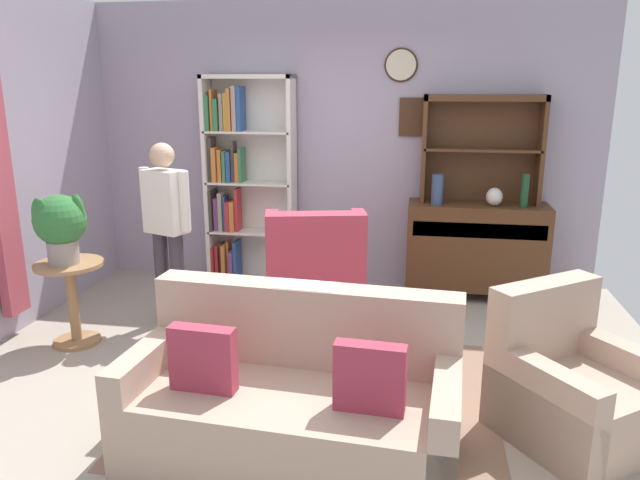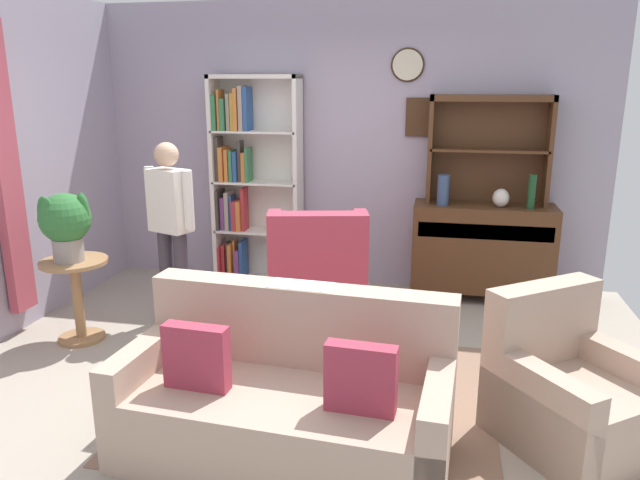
{
  "view_description": "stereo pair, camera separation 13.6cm",
  "coord_description": "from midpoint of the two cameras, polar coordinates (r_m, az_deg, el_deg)",
  "views": [
    {
      "loc": [
        0.77,
        -3.81,
        2.03
      ],
      "look_at": [
        0.1,
        0.2,
        0.95
      ],
      "focal_mm": 33.51,
      "sensor_mm": 36.0,
      "label": 1
    },
    {
      "loc": [
        0.9,
        -3.79,
        2.03
      ],
      "look_at": [
        0.1,
        0.2,
        0.95
      ],
      "focal_mm": 33.51,
      "sensor_mm": 36.0,
      "label": 2
    }
  ],
  "objects": [
    {
      "name": "armchair_floral",
      "position": [
        3.85,
        23.71,
        -13.37
      ],
      "size": [
        1.07,
        1.07,
        0.88
      ],
      "color": "tan",
      "rests_on": "ground_plane"
    },
    {
      "name": "potted_plant_large",
      "position": [
        4.96,
        -22.43,
        1.64
      ],
      "size": [
        0.39,
        0.39,
        0.54
      ],
      "color": "gray",
      "rests_on": "plant_stand"
    },
    {
      "name": "wingback_chair",
      "position": [
        4.98,
        0.53,
        -4.43
      ],
      "size": [
        0.93,
        0.95,
        1.05
      ],
      "color": "#A33347",
      "rests_on": "ground_plane"
    },
    {
      "name": "vase_round",
      "position": [
        5.72,
        17.55,
        3.85
      ],
      "size": [
        0.15,
        0.15,
        0.17
      ],
      "primitive_type": "ellipsoid",
      "color": "beige",
      "rests_on": "sideboard"
    },
    {
      "name": "bottle_wine",
      "position": [
        5.72,
        20.22,
        4.35
      ],
      "size": [
        0.07,
        0.07,
        0.31
      ],
      "primitive_type": "cylinder",
      "color": "#194223",
      "rests_on": "sideboard"
    },
    {
      "name": "sideboard",
      "position": [
        5.88,
        15.85,
        -0.69
      ],
      "size": [
        1.3,
        0.45,
        0.92
      ],
      "color": "#4C2D19",
      "rests_on": "ground_plane"
    },
    {
      "name": "area_rug",
      "position": [
        4.1,
        0.97,
        -14.79
      ],
      "size": [
        2.24,
        1.97,
        0.01
      ],
      "primitive_type": "cube",
      "color": "#846651",
      "rests_on": "ground_plane"
    },
    {
      "name": "wall_back",
      "position": [
        6.02,
        3.44,
        8.89
      ],
      "size": [
        5.0,
        0.09,
        2.8
      ],
      "color": "#A399AD",
      "rests_on": "ground_plane"
    },
    {
      "name": "sideboard_hutch",
      "position": [
        5.81,
        16.52,
        9.62
      ],
      "size": [
        1.1,
        0.26,
        1.0
      ],
      "color": "#4C2D19",
      "rests_on": "sideboard"
    },
    {
      "name": "ground_plane",
      "position": [
        4.4,
        -0.93,
        -12.79
      ],
      "size": [
        5.4,
        4.6,
        0.02
      ],
      "primitive_type": "cube",
      "color": "#9E9384"
    },
    {
      "name": "person_reading",
      "position": [
        5.12,
        -13.33,
        1.79
      ],
      "size": [
        0.51,
        0.31,
        1.56
      ],
      "color": "#38333D",
      "rests_on": "ground_plane"
    },
    {
      "name": "vase_tall",
      "position": [
        5.67,
        12.36,
        4.68
      ],
      "size": [
        0.11,
        0.11,
        0.28
      ],
      "primitive_type": "cylinder",
      "color": "#33476B",
      "rests_on": "sideboard"
    },
    {
      "name": "plant_stand",
      "position": [
        5.13,
        -21.49,
        -4.56
      ],
      "size": [
        0.52,
        0.52,
        0.67
      ],
      "color": "#997047",
      "rests_on": "ground_plane"
    },
    {
      "name": "bookshelf",
      "position": [
        6.11,
        -6.25,
        5.61
      ],
      "size": [
        0.9,
        0.3,
        2.1
      ],
      "color": "silver",
      "rests_on": "ground_plane"
    },
    {
      "name": "couch_floral",
      "position": [
        3.44,
        -2.01,
        -15.07
      ],
      "size": [
        1.86,
        0.97,
        0.9
      ],
      "color": "tan",
      "rests_on": "ground_plane"
    }
  ]
}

